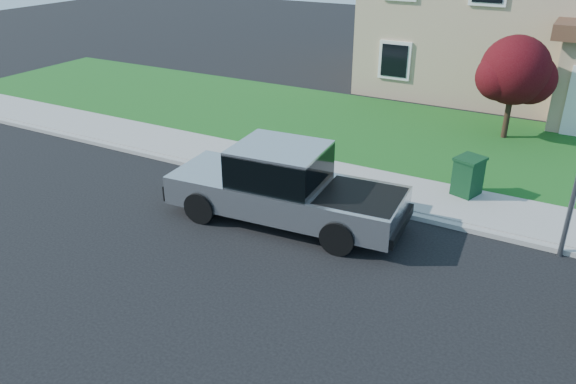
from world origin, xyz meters
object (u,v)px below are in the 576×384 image
object	(u,v)px
pickup_truck	(284,187)
trash_bin	(468,176)
woman	(294,168)
ornamental_tree	(516,74)

from	to	relation	value
pickup_truck	trash_bin	distance (m)	4.83
pickup_truck	trash_bin	bearing A→B (deg)	38.28
woman	ornamental_tree	size ratio (longest dim) A/B	0.50
pickup_truck	trash_bin	world-z (taller)	pickup_truck
ornamental_tree	pickup_truck	bearing A→B (deg)	-113.66
woman	trash_bin	distance (m)	4.44
trash_bin	woman	bearing A→B (deg)	-134.95
pickup_truck	woman	bearing A→B (deg)	103.65
pickup_truck	trash_bin	xyz separation A→B (m)	(3.55, 3.27, -0.22)
ornamental_tree	trash_bin	size ratio (longest dim) A/B	3.29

